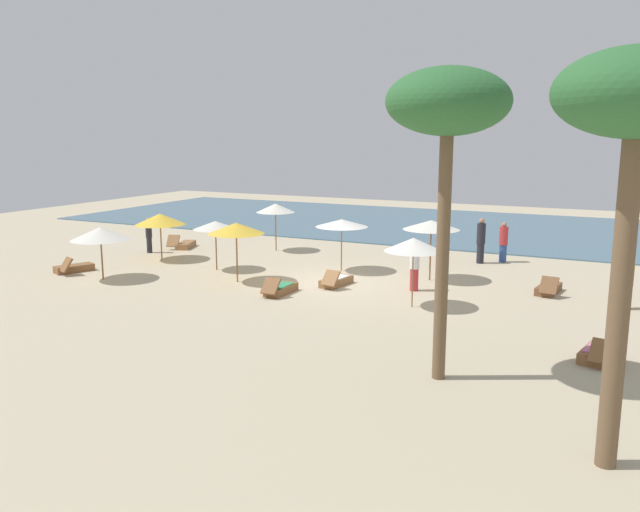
% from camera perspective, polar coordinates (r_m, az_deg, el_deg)
% --- Properties ---
extents(ground_plane, '(60.00, 60.00, 0.00)m').
position_cam_1_polar(ground_plane, '(24.10, 0.73, -2.54)').
color(ground_plane, '#BCAD8E').
extents(ocean_water, '(48.00, 16.00, 0.06)m').
position_cam_1_polar(ocean_water, '(39.87, 11.32, 2.60)').
color(ocean_water, '#476B7F').
rests_on(ocean_water, ground_plane).
extents(umbrella_0, '(2.21, 2.21, 2.07)m').
position_cam_1_polar(umbrella_0, '(29.41, -13.89, 3.16)').
color(umbrella_0, olive).
rests_on(umbrella_0, ground_plane).
extents(umbrella_1, '(2.11, 2.11, 2.26)m').
position_cam_1_polar(umbrella_1, '(24.39, -7.38, 2.43)').
color(umbrella_1, olive).
rests_on(umbrella_1, ground_plane).
extents(umbrella_2, '(2.24, 2.24, 2.03)m').
position_cam_1_polar(umbrella_2, '(26.04, -18.76, 1.89)').
color(umbrella_2, brown).
rests_on(umbrella_2, ground_plane).
extents(umbrella_3, '(2.12, 2.12, 2.13)m').
position_cam_1_polar(umbrella_3, '(26.17, 1.92, 2.91)').
color(umbrella_3, olive).
rests_on(umbrella_3, ground_plane).
extents(umbrella_4, '(2.15, 2.15, 2.32)m').
position_cam_1_polar(umbrella_4, '(24.82, 9.77, 2.71)').
color(umbrella_4, brown).
rests_on(umbrella_4, ground_plane).
extents(umbrella_5, '(1.88, 1.88, 2.27)m').
position_cam_1_polar(umbrella_5, '(20.83, 8.23, 1.00)').
color(umbrella_5, olive).
rests_on(umbrella_5, ground_plane).
extents(umbrella_6, '(1.83, 1.83, 2.27)m').
position_cam_1_polar(umbrella_6, '(30.83, -3.93, 4.23)').
color(umbrella_6, olive).
rests_on(umbrella_6, ground_plane).
extents(umbrella_7, '(1.82, 1.82, 2.02)m').
position_cam_1_polar(umbrella_7, '(26.73, -9.18, 2.69)').
color(umbrella_7, brown).
rests_on(umbrella_7, ground_plane).
extents(lounger_0, '(0.61, 1.70, 0.68)m').
position_cam_1_polar(lounger_0, '(22.75, -3.54, -2.91)').
color(lounger_0, brown).
rests_on(lounger_0, ground_plane).
extents(lounger_1, '(0.79, 1.73, 0.72)m').
position_cam_1_polar(lounger_1, '(24.15, 19.46, -2.72)').
color(lounger_1, brown).
rests_on(lounger_1, ground_plane).
extents(lounger_2, '(1.13, 1.78, 0.70)m').
position_cam_1_polar(lounger_2, '(32.44, -11.83, 0.99)').
color(lounger_2, olive).
rests_on(lounger_2, ground_plane).
extents(lounger_3, '(0.80, 1.75, 0.69)m').
position_cam_1_polar(lounger_3, '(23.92, 1.39, -2.21)').
color(lounger_3, olive).
rests_on(lounger_3, ground_plane).
extents(lounger_4, '(1.18, 1.76, 0.72)m').
position_cam_1_polar(lounger_4, '(28.07, -20.88, -0.99)').
color(lounger_4, brown).
rests_on(lounger_4, ground_plane).
extents(lounger_5, '(0.90, 1.77, 0.69)m').
position_cam_1_polar(lounger_5, '(17.66, 23.25, -7.84)').
color(lounger_5, brown).
rests_on(lounger_5, ground_plane).
extents(person_0, '(0.48, 0.48, 1.86)m').
position_cam_1_polar(person_0, '(23.25, 8.32, -0.77)').
color(person_0, '#BF3338').
rests_on(person_0, ground_plane).
extents(person_1, '(0.41, 0.41, 1.67)m').
position_cam_1_polar(person_1, '(31.44, -14.82, 1.82)').
color(person_1, '#26262D').
rests_on(person_1, ground_plane).
extents(person_3, '(0.51, 0.51, 1.78)m').
position_cam_1_polar(person_3, '(22.81, 25.40, -2.06)').
color(person_3, '#BF3338').
rests_on(person_3, ground_plane).
extents(person_4, '(0.46, 0.46, 1.96)m').
position_cam_1_polar(person_4, '(28.74, 13.97, 1.33)').
color(person_4, '#26262D').
rests_on(person_4, ground_plane).
extents(person_5, '(0.42, 0.42, 1.76)m').
position_cam_1_polar(person_5, '(29.27, 15.83, 1.18)').
color(person_5, '#2D4C8C').
rests_on(person_5, ground_plane).
extents(palm_0, '(2.57, 2.57, 6.86)m').
position_cam_1_polar(palm_0, '(11.25, 26.10, 11.64)').
color(palm_0, brown).
rests_on(palm_0, ground_plane).
extents(palm_2, '(2.67, 2.67, 6.95)m').
position_cam_1_polar(palm_2, '(14.40, 11.18, 12.61)').
color(palm_2, brown).
rests_on(palm_2, ground_plane).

